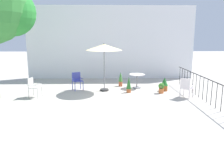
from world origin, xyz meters
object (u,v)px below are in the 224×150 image
Objects in this scene: potted_plant_1 at (121,79)px; potted_plant_2 at (161,88)px; patio_chair_0 at (186,87)px; cafe_table_0 at (137,78)px; patio_chair_2 at (33,86)px; patio_chair_1 at (77,79)px; potted_plant_0 at (129,84)px; patio_umbrella_0 at (104,48)px; potted_plant_3 at (164,84)px.

potted_plant_2 is at bearing -38.31° from potted_plant_1.
patio_chair_0 is at bearing -39.68° from potted_plant_1.
patio_chair_2 is (-4.94, -1.64, 0.00)m from cafe_table_0.
cafe_table_0 is 3.17m from patio_chair_1.
patio_chair_1 is 2.71m from potted_plant_0.
patio_chair_0 is (3.69, -1.36, -1.66)m from patio_umbrella_0.
potted_plant_1 is (-0.32, 1.33, 0.02)m from potted_plant_0.
patio_umbrella_0 is 2.96× the size of cafe_table_0.
patio_chair_0 is at bearing -17.47° from patio_chair_1.
patio_chair_2 is 1.29× the size of potted_plant_3.
patio_umbrella_0 is 2.46m from cafe_table_0.
patio_umbrella_0 is at bearing 18.98° from patio_chair_2.
potted_plant_1 is (2.31, 0.71, -0.12)m from patio_chair_1.
potted_plant_2 is (5.98, 0.55, -0.25)m from patio_chair_2.
patio_umbrella_0 is at bearing -162.89° from cafe_table_0.
cafe_table_0 is 0.90× the size of patio_chair_0.
patio_chair_2 is 4.47m from potted_plant_0.
potted_plant_2 is at bearing -121.14° from potted_plant_3.
potted_plant_1 is (-0.85, 0.42, -0.11)m from cafe_table_0.
patio_umbrella_0 is at bearing 168.98° from potted_plant_2.
patio_umbrella_0 is 4.80× the size of potted_plant_2.
patio_umbrella_0 is at bearing -133.04° from potted_plant_1.
patio_chair_2 is 6.02m from potted_plant_2.
potted_plant_1 is at bearing 46.96° from patio_umbrella_0.
patio_chair_2 is at bearing -142.98° from patio_chair_1.
cafe_table_0 is 1.19× the size of potted_plant_3.
patio_chair_2 is at bearing -161.68° from cafe_table_0.
patio_chair_1 is 1.79× the size of potted_plant_2.
patio_chair_0 is 2.66m from potted_plant_0.
cafe_table_0 is at bearing 59.82° from potted_plant_0.
patio_chair_2 is at bearing -153.31° from potted_plant_1.
patio_umbrella_0 reaches higher than patio_chair_2.
patio_chair_1 is at bearing 170.26° from patio_umbrella_0.
potted_plant_0 is at bearing -171.05° from potted_plant_3.
patio_chair_1 is (-5.10, 1.61, 0.02)m from patio_chair_0.
cafe_table_0 is 2.72m from patio_chair_0.
patio_umbrella_0 reaches higher than potted_plant_1.
patio_chair_1 is at bearing 175.84° from potted_plant_3.
cafe_table_0 is 0.91× the size of patio_chair_1.
patio_chair_2 is at bearing -170.68° from potted_plant_0.
potted_plant_3 is (1.85, 0.29, -0.05)m from potted_plant_0.
cafe_table_0 is 0.96m from potted_plant_1.
potted_plant_1 is (0.89, 0.96, -1.75)m from patio_umbrella_0.
patio_chair_2 is (-3.19, -1.10, -1.65)m from patio_umbrella_0.
patio_chair_2 reaches higher than potted_plant_1.
potted_plant_0 is at bearing -13.22° from patio_chair_1.
patio_umbrella_0 is at bearing -9.74° from patio_chair_1.
patio_chair_1 is at bearing 37.02° from patio_chair_2.
potted_plant_3 reaches higher than potted_plant_2.
potted_plant_2 is (2.79, -0.54, -1.90)m from patio_umbrella_0.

